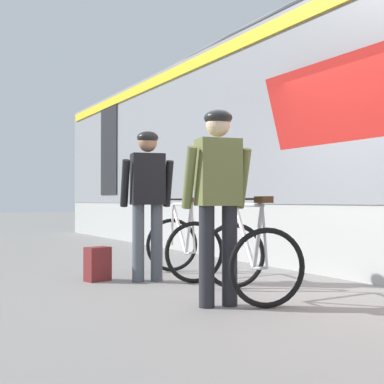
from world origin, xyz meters
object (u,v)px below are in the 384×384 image
object	(u,v)px
cyclist_near_in_olive	(218,189)
bicycle_far_white	(183,245)
train_car	(362,134)
backpack_on_platform	(98,264)
bicycle_near_silver	(249,256)
cyclist_far_in_dark	(148,192)
water_bottle_by_the_backpack	(102,271)
water_bottle_near_the_bikes	(202,264)

from	to	relation	value
cyclist_near_in_olive	bicycle_far_white	world-z (taller)	cyclist_near_in_olive
train_car	cyclist_near_in_olive	bearing A→B (deg)	-156.16
bicycle_far_white	backpack_on_platform	size ratio (longest dim) A/B	3.00
bicycle_near_silver	cyclist_near_in_olive	bearing A→B (deg)	-157.98
cyclist_far_in_dark	backpack_on_platform	size ratio (longest dim) A/B	4.40
cyclist_near_in_olive	backpack_on_platform	distance (m)	2.16
bicycle_far_white	backpack_on_platform	world-z (taller)	bicycle_far_white
train_car	cyclist_near_in_olive	xyz separation A→B (m)	(-3.65, -1.61, -0.91)
cyclist_near_in_olive	cyclist_far_in_dark	bearing A→B (deg)	88.00
bicycle_near_silver	bicycle_far_white	size ratio (longest dim) A/B	1.03
train_car	bicycle_near_silver	bearing A→B (deg)	-155.88
bicycle_near_silver	water_bottle_by_the_backpack	distance (m)	1.96
train_car	cyclist_far_in_dark	size ratio (longest dim) A/B	11.00
bicycle_far_white	backpack_on_platform	bearing A→B (deg)	167.77
bicycle_near_silver	backpack_on_platform	world-z (taller)	bicycle_near_silver
train_car	cyclist_near_in_olive	world-z (taller)	train_car
water_bottle_by_the_backpack	cyclist_near_in_olive	bearing A→B (deg)	-78.52
bicycle_far_white	backpack_on_platform	xyz separation A→B (m)	(-1.02, 0.22, -0.20)
train_car	cyclist_far_in_dark	bearing A→B (deg)	179.93
train_car	cyclist_near_in_olive	distance (m)	4.09
bicycle_far_white	water_bottle_near_the_bikes	world-z (taller)	bicycle_far_white
cyclist_near_in_olive	bicycle_near_silver	bearing A→B (deg)	22.02
backpack_on_platform	water_bottle_by_the_backpack	distance (m)	0.10
bicycle_near_silver	water_bottle_by_the_backpack	world-z (taller)	bicycle_near_silver
cyclist_near_in_olive	water_bottle_near_the_bikes	size ratio (longest dim) A/B	7.58
backpack_on_platform	water_bottle_by_the_backpack	world-z (taller)	backpack_on_platform
train_car	water_bottle_near_the_bikes	distance (m)	3.24
cyclist_far_in_dark	cyclist_near_in_olive	bearing A→B (deg)	-92.00
bicycle_near_silver	water_bottle_by_the_backpack	bearing A→B (deg)	116.86
backpack_on_platform	train_car	bearing A→B (deg)	-17.89
cyclist_far_in_dark	bicycle_near_silver	size ratio (longest dim) A/B	1.43
train_car	backpack_on_platform	bearing A→B (deg)	175.40
train_car	backpack_on_platform	size ratio (longest dim) A/B	48.46
bicycle_near_silver	bicycle_far_white	world-z (taller)	same
cyclist_near_in_olive	bicycle_far_white	size ratio (longest dim) A/B	1.47
cyclist_far_in_dark	water_bottle_by_the_backpack	size ratio (longest dim) A/B	7.70
cyclist_near_in_olive	bicycle_near_silver	world-z (taller)	cyclist_near_in_olive
cyclist_near_in_olive	bicycle_far_white	xyz separation A→B (m)	(0.59, 1.72, -0.65)
cyclist_near_in_olive	water_bottle_by_the_backpack	xyz separation A→B (m)	(-0.39, 1.93, -0.94)
train_car	bicycle_far_white	distance (m)	3.44
cyclist_far_in_dark	bicycle_near_silver	distance (m)	1.62
cyclist_near_in_olive	water_bottle_by_the_backpack	bearing A→B (deg)	101.48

